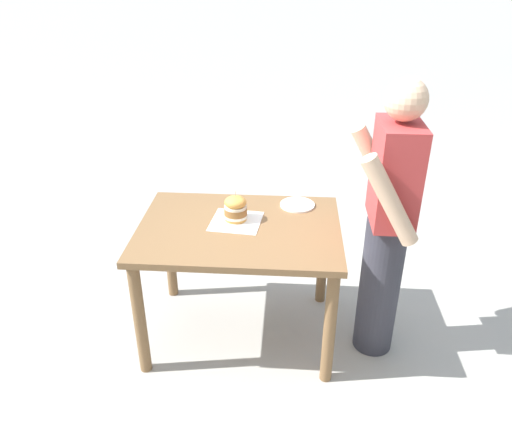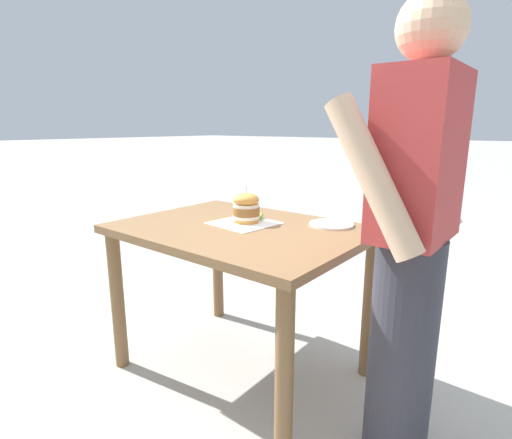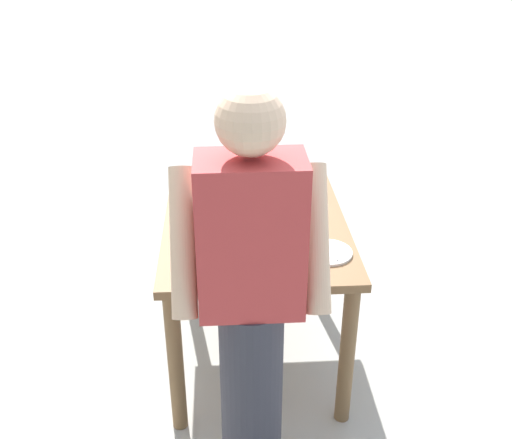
% 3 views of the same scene
% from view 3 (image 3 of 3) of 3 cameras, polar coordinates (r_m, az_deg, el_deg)
% --- Properties ---
extents(ground_plane, '(80.00, 80.00, 0.00)m').
position_cam_3_polar(ground_plane, '(3.37, -0.11, -11.96)').
color(ground_plane, '#ADAAA3').
extents(patio_table, '(0.88, 1.19, 0.79)m').
position_cam_3_polar(patio_table, '(2.98, -0.12, -2.04)').
color(patio_table, brown).
rests_on(patio_table, ground).
extents(serving_paper, '(0.32, 0.32, 0.00)m').
position_cam_3_polar(serving_paper, '(2.95, 0.99, 0.34)').
color(serving_paper, white).
rests_on(serving_paper, patio_table).
extents(sandwich, '(0.14, 0.14, 0.19)m').
position_cam_3_polar(sandwich, '(2.92, 1.40, 1.73)').
color(sandwich, gold).
rests_on(sandwich, serving_paper).
extents(pickle_spear, '(0.09, 0.07, 0.02)m').
position_cam_3_polar(pickle_spear, '(2.94, 3.44, 0.59)').
color(pickle_spear, '#8EA83D').
rests_on(pickle_spear, serving_paper).
extents(side_plate_with_forks, '(0.22, 0.22, 0.02)m').
position_cam_3_polar(side_plate_with_forks, '(2.65, 6.81, -3.12)').
color(side_plate_with_forks, white).
rests_on(side_plate_with_forks, patio_table).
extents(diner_across_table, '(0.55, 0.35, 1.69)m').
position_cam_3_polar(diner_across_table, '(2.15, -0.47, -8.40)').
color(diner_across_table, '#33333D').
rests_on(diner_across_table, ground).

